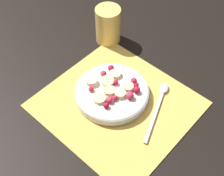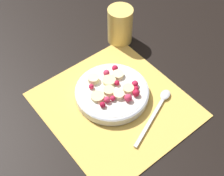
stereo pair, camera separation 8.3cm
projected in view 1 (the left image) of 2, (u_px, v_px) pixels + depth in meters
The scene contains 5 objects.
ground_plane at pixel (117, 105), 0.85m from camera, with size 3.00×3.00×0.00m, color black.
placemat at pixel (117, 104), 0.84m from camera, with size 0.38×0.36×0.01m.
fruit_bowl at pixel (112, 92), 0.85m from camera, with size 0.20×0.20×0.05m.
spoon at pixel (160, 100), 0.84m from camera, with size 0.09×0.19×0.01m.
drinking_glass at pixel (108, 25), 0.97m from camera, with size 0.08×0.08×0.12m.
Camera 1 is at (0.33, -0.38, 0.68)m, focal length 50.00 mm.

